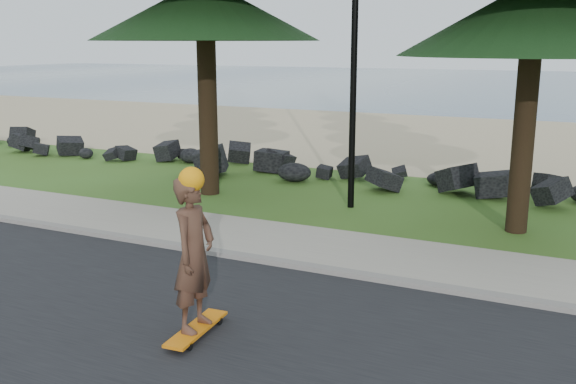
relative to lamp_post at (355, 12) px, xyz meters
The scene contains 9 objects.
ground 5.23m from the lamp_post, 90.00° to the right, with size 160.00×160.00×0.00m, color #3C5A1C.
road 8.74m from the lamp_post, 90.00° to the right, with size 160.00×7.00×0.02m, color black.
kerb 5.79m from the lamp_post, 90.00° to the right, with size 160.00×0.20×0.10m, color gray.
sidewalk 5.08m from the lamp_post, 90.00° to the right, with size 160.00×2.00×0.08m, color gray.
beach_sand 12.03m from the lamp_post, 90.00° to the left, with size 160.00×15.00×0.01m, color tan.
ocean 47.98m from the lamp_post, 90.00° to the left, with size 160.00×58.00×0.01m, color #3C5973.
seawall_boulders 4.78m from the lamp_post, 90.00° to the left, with size 60.00×2.40×1.10m, color black, non-canonical shape.
lamp_post is the anchor object (origin of this frame).
skateboarder 7.52m from the lamp_post, 86.05° to the right, with size 0.50×1.15×2.11m.
Camera 1 is at (4.60, -9.74, 3.52)m, focal length 40.00 mm.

